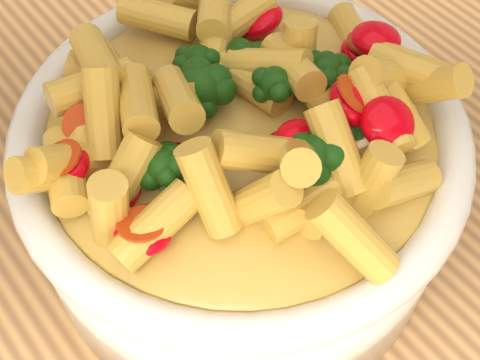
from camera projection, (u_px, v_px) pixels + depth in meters
table at (253, 357)px, 0.52m from camera, size 1.20×0.80×0.90m
serving_bowl at (240, 179)px, 0.43m from camera, size 0.27×0.27×0.12m
pasta_salad at (240, 102)px, 0.37m from camera, size 0.21×0.21×0.05m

